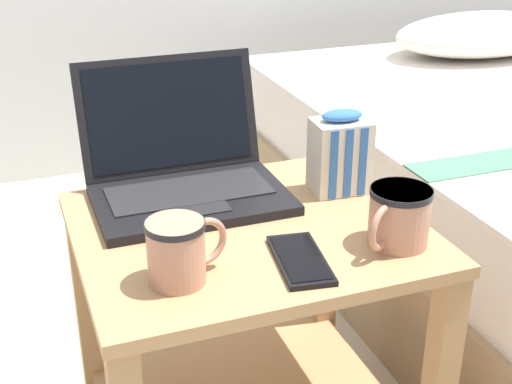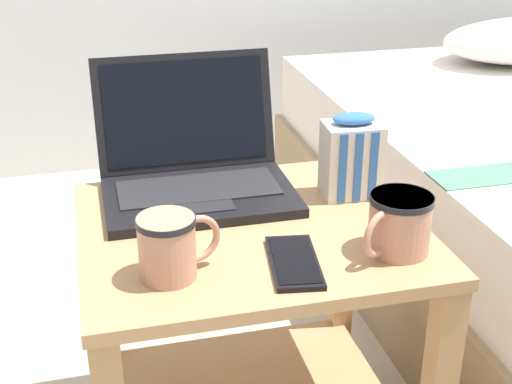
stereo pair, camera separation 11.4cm
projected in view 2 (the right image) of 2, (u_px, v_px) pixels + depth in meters
The scene contains 6 objects.
bedside_table at pixel (251, 319), 1.29m from camera, with size 0.58×0.50×0.53m.
laptop at pixel (195, 168), 1.32m from camera, with size 0.34×0.29×0.23m.
mug_front_left at pixel (399, 221), 1.11m from camera, with size 0.13×0.10×0.10m.
mug_front_right at pixel (169, 244), 1.04m from camera, with size 0.13×0.09×0.10m.
snack_bag at pixel (352, 157), 1.30m from camera, with size 0.11×0.08×0.16m.
cell_phone at pixel (294, 262), 1.09m from camera, with size 0.09×0.17×0.01m.
Camera 2 is at (-0.25, -1.04, 1.09)m, focal length 50.00 mm.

